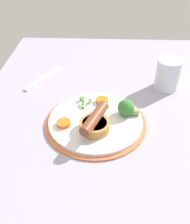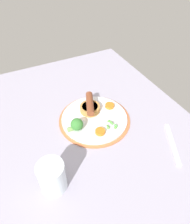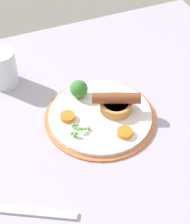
# 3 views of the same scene
# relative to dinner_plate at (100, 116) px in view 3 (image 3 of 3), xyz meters

# --- Properties ---
(dining_table) EXTENTS (1.10, 0.80, 0.03)m
(dining_table) POSITION_rel_dinner_plate_xyz_m (-0.05, 0.04, -0.02)
(dining_table) COLOR #9E99AD
(dining_table) RESTS_ON ground
(dinner_plate) EXTENTS (0.28, 0.28, 0.01)m
(dinner_plate) POSITION_rel_dinner_plate_xyz_m (0.00, 0.00, 0.00)
(dinner_plate) COLOR #CC6B3D
(dinner_plate) RESTS_ON dining_table
(sausage_pudding) EXTENTS (0.12, 0.08, 0.05)m
(sausage_pudding) POSITION_rel_dinner_plate_xyz_m (0.04, -0.00, 0.03)
(sausage_pudding) COLOR #BC8442
(sausage_pudding) RESTS_ON dinner_plate
(pea_pile) EXTENTS (0.05, 0.04, 0.02)m
(pea_pile) POSITION_rel_dinner_plate_xyz_m (-0.07, -0.04, 0.02)
(pea_pile) COLOR #5FAF44
(pea_pile) RESTS_ON dinner_plate
(broccoli_floret_near) EXTENTS (0.05, 0.06, 0.05)m
(broccoli_floret_near) POSITION_rel_dinner_plate_xyz_m (-0.02, 0.08, 0.03)
(broccoli_floret_near) COLOR #387A33
(broccoli_floret_near) RESTS_ON dinner_plate
(carrot_slice_0) EXTENTS (0.05, 0.05, 0.01)m
(carrot_slice_0) POSITION_rel_dinner_plate_xyz_m (-0.08, 0.02, 0.01)
(carrot_slice_0) COLOR orange
(carrot_slice_0) RESTS_ON dinner_plate
(carrot_slice_1) EXTENTS (0.05, 0.05, 0.01)m
(carrot_slice_1) POSITION_rel_dinner_plate_xyz_m (0.03, -0.08, 0.01)
(carrot_slice_1) COLOR orange
(carrot_slice_1) RESTS_ON dinner_plate
(fork) EXTENTS (0.17, 0.10, 0.01)m
(fork) POSITION_rel_dinner_plate_xyz_m (-0.23, -0.19, -0.00)
(fork) COLOR silver
(fork) RESTS_ON dining_table
(drinking_glass) EXTENTS (0.08, 0.08, 0.10)m
(drinking_glass) POSITION_rel_dinner_plate_xyz_m (-0.19, 0.22, 0.04)
(drinking_glass) COLOR silver
(drinking_glass) RESTS_ON dining_table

